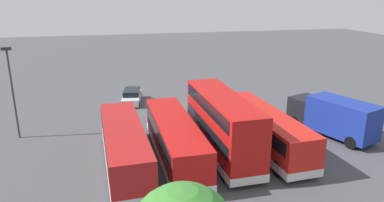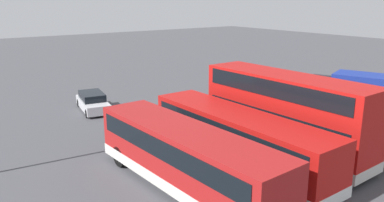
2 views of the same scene
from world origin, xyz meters
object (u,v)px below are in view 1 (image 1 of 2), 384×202
object	(u,v)px
car_hatchback_silver	(132,96)
bus_single_deck_third	(175,138)
bus_double_decker_second	(222,124)
bus_single_deck_fourth	(124,145)
box_truck_blue	(333,116)
bus_single_deck_near_end	(264,128)
lamp_post_tall	(12,86)

from	to	relation	value
car_hatchback_silver	bus_single_deck_third	bearing A→B (deg)	97.72
bus_double_decker_second	bus_single_deck_fourth	distance (m)	7.11
car_hatchback_silver	box_truck_blue	bearing A→B (deg)	139.87
bus_single_deck_fourth	box_truck_blue	bearing A→B (deg)	-174.08
bus_single_deck_third	bus_single_deck_fourth	distance (m)	3.60
bus_double_decker_second	car_hatchback_silver	size ratio (longest dim) A/B	2.16
bus_single_deck_near_end	car_hatchback_silver	world-z (taller)	bus_single_deck_near_end
box_truck_blue	car_hatchback_silver	xyz separation A→B (m)	(15.64, -13.19, -1.00)
bus_single_deck_fourth	box_truck_blue	xyz separation A→B (m)	(-17.24, -1.79, 0.08)
bus_single_deck_fourth	lamp_post_tall	world-z (taller)	lamp_post_tall
bus_single_deck_near_end	bus_double_decker_second	world-z (taller)	bus_double_decker_second
bus_single_deck_third	box_truck_blue	world-z (taller)	box_truck_blue
bus_single_deck_near_end	bus_double_decker_second	distance (m)	3.61
bus_single_deck_third	bus_single_deck_near_end	bearing A→B (deg)	-177.68
bus_double_decker_second	car_hatchback_silver	distance (m)	15.73
bus_double_decker_second	bus_single_deck_fourth	bearing A→B (deg)	2.61
bus_single_deck_third	bus_single_deck_fourth	bearing A→B (deg)	5.99
bus_single_deck_near_end	lamp_post_tall	distance (m)	20.14
bus_single_deck_third	lamp_post_tall	bearing A→B (deg)	-30.28
bus_double_decker_second	car_hatchback_silver	xyz separation A→B (m)	(5.45, -14.65, -1.74)
car_hatchback_silver	lamp_post_tall	size ratio (longest dim) A/B	0.64
bus_single_deck_fourth	car_hatchback_silver	distance (m)	15.09
bus_double_decker_second	lamp_post_tall	distance (m)	16.94
bus_single_deck_third	car_hatchback_silver	world-z (taller)	bus_single_deck_third
box_truck_blue	lamp_post_tall	xyz separation A→B (m)	(25.50, -5.50, 2.72)
bus_single_deck_near_end	bus_single_deck_fourth	distance (m)	10.57
bus_single_deck_near_end	lamp_post_tall	bearing A→B (deg)	-19.41
bus_double_decker_second	box_truck_blue	size ratio (longest dim) A/B	1.32
bus_single_deck_near_end	bus_single_deck_third	distance (m)	6.98
bus_single_deck_near_end	bus_single_deck_third	world-z (taller)	same
box_truck_blue	bus_single_deck_third	bearing A→B (deg)	5.90
bus_single_deck_third	box_truck_blue	distance (m)	13.74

